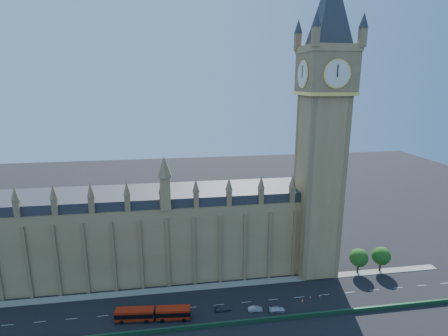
{
  "coord_description": "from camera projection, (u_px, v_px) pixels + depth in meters",
  "views": [
    {
      "loc": [
        -7.81,
        -86.44,
        61.96
      ],
      "look_at": [
        7.01,
        10.0,
        37.71
      ],
      "focal_mm": 28.0,
      "sensor_mm": 36.0,
      "label": 1
    }
  ],
  "objects": [
    {
      "name": "ground",
      "position": [
        205.0,
        306.0,
        99.01
      ],
      "size": [
        400.0,
        400.0,
        0.0
      ],
      "primitive_type": "plane",
      "color": "black",
      "rests_on": "ground"
    },
    {
      "name": "palace_westminster",
      "position": [
        121.0,
        234.0,
        113.08
      ],
      "size": [
        120.0,
        20.0,
        28.0
      ],
      "color": "olive",
      "rests_on": "ground"
    },
    {
      "name": "elizabeth_tower",
      "position": [
        324.0,
        107.0,
        104.88
      ],
      "size": [
        20.59,
        20.59,
        105.0
      ],
      "color": "olive",
      "rests_on": "ground"
    },
    {
      "name": "bridge_parapet",
      "position": [
        208.0,
        326.0,
        90.23
      ],
      "size": [
        160.0,
        0.6,
        1.2
      ],
      "primitive_type": "cube",
      "color": "#1E4C2D",
      "rests_on": "ground"
    },
    {
      "name": "kerb_north",
      "position": [
        202.0,
        287.0,
        108.1
      ],
      "size": [
        160.0,
        3.0,
        0.16
      ],
      "primitive_type": "cube",
      "color": "gray",
      "rests_on": "ground"
    },
    {
      "name": "tree_east_near",
      "position": [
        359.0,
        257.0,
        115.02
      ],
      "size": [
        6.0,
        6.0,
        8.5
      ],
      "color": "#382619",
      "rests_on": "ground"
    },
    {
      "name": "tree_east_far",
      "position": [
        382.0,
        255.0,
        116.2
      ],
      "size": [
        6.0,
        6.0,
        8.5
      ],
      "color": "#382619",
      "rests_on": "ground"
    },
    {
      "name": "red_bus",
      "position": [
        153.0,
        314.0,
        92.94
      ],
      "size": [
        19.99,
        4.78,
        3.37
      ],
      "rotation": [
        0.0,
        0.0,
        -0.09
      ],
      "color": "#AB1F0B",
      "rests_on": "ground"
    },
    {
      "name": "car_grey",
      "position": [
        223.0,
        308.0,
        97.01
      ],
      "size": [
        4.41,
        1.9,
        1.48
      ],
      "primitive_type": "imported",
      "rotation": [
        0.0,
        0.0,
        1.61
      ],
      "color": "#46484F",
      "rests_on": "ground"
    },
    {
      "name": "car_silver",
      "position": [
        255.0,
        309.0,
        96.73
      ],
      "size": [
        4.04,
        1.56,
        1.31
      ],
      "primitive_type": "imported",
      "rotation": [
        0.0,
        0.0,
        1.53
      ],
      "color": "#ACB0B4",
      "rests_on": "ground"
    },
    {
      "name": "car_white",
      "position": [
        277.0,
        309.0,
        96.58
      ],
      "size": [
        4.48,
        2.03,
        1.27
      ],
      "primitive_type": "imported",
      "rotation": [
        0.0,
        0.0,
        1.51
      ],
      "color": "silver",
      "rests_on": "ground"
    },
    {
      "name": "cone_a",
      "position": [
        257.0,
        306.0,
        98.34
      ],
      "size": [
        0.53,
        0.53,
        0.66
      ],
      "rotation": [
        0.0,
        0.0,
        -0.36
      ],
      "color": "black",
      "rests_on": "ground"
    },
    {
      "name": "cone_b",
      "position": [
        310.0,
        297.0,
        102.46
      ],
      "size": [
        0.44,
        0.44,
        0.65
      ],
      "rotation": [
        0.0,
        0.0,
        -0.07
      ],
      "color": "black",
      "rests_on": "ground"
    },
    {
      "name": "cone_c",
      "position": [
        302.0,
        301.0,
        100.85
      ],
      "size": [
        0.51,
        0.51,
        0.77
      ],
      "rotation": [
        0.0,
        0.0,
        0.06
      ],
      "color": "black",
      "rests_on": "ground"
    },
    {
      "name": "cone_d",
      "position": [
        320.0,
        296.0,
        103.18
      ],
      "size": [
        0.52,
        0.52,
        0.64
      ],
      "rotation": [
        0.0,
        0.0,
        -0.4
      ],
      "color": "black",
      "rests_on": "ground"
    }
  ]
}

